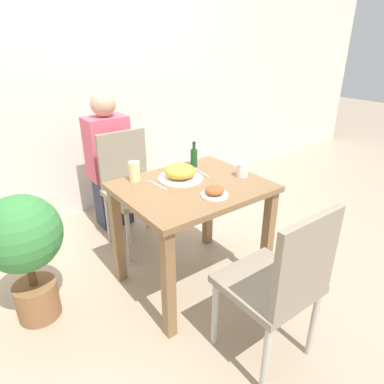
{
  "coord_description": "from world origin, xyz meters",
  "views": [
    {
      "loc": [
        -1.16,
        -1.55,
        1.57
      ],
      "look_at": [
        0.0,
        0.0,
        0.68
      ],
      "focal_mm": 32.0,
      "sensor_mm": 36.0,
      "label": 1
    }
  ],
  "objects_px": {
    "food_plate": "(180,173)",
    "chair_far": "(131,183)",
    "juice_glass": "(134,171)",
    "chair_near": "(281,281)",
    "drink_cup": "(242,170)",
    "person_figure": "(109,162)",
    "side_plate": "(214,192)",
    "sauce_bottle": "(194,157)",
    "potted_plant_left": "(24,244)"
  },
  "relations": [
    {
      "from": "drink_cup",
      "to": "person_figure",
      "type": "relative_size",
      "value": 0.08
    },
    {
      "from": "sauce_bottle",
      "to": "person_figure",
      "type": "xyz_separation_m",
      "value": [
        -0.29,
        0.82,
        -0.22
      ]
    },
    {
      "from": "side_plate",
      "to": "chair_near",
      "type": "bearing_deg",
      "value": -95.2
    },
    {
      "from": "chair_far",
      "to": "side_plate",
      "type": "height_order",
      "value": "chair_far"
    },
    {
      "from": "side_plate",
      "to": "juice_glass",
      "type": "distance_m",
      "value": 0.54
    },
    {
      "from": "chair_near",
      "to": "chair_far",
      "type": "relative_size",
      "value": 1.0
    },
    {
      "from": "drink_cup",
      "to": "sauce_bottle",
      "type": "bearing_deg",
      "value": 111.86
    },
    {
      "from": "sauce_bottle",
      "to": "chair_far",
      "type": "bearing_deg",
      "value": 120.91
    },
    {
      "from": "chair_far",
      "to": "side_plate",
      "type": "relative_size",
      "value": 5.67
    },
    {
      "from": "food_plate",
      "to": "person_figure",
      "type": "xyz_separation_m",
      "value": [
        -0.07,
        0.95,
        -0.19
      ]
    },
    {
      "from": "juice_glass",
      "to": "sauce_bottle",
      "type": "distance_m",
      "value": 0.46
    },
    {
      "from": "chair_far",
      "to": "drink_cup",
      "type": "distance_m",
      "value": 0.93
    },
    {
      "from": "chair_near",
      "to": "drink_cup",
      "type": "height_order",
      "value": "chair_near"
    },
    {
      "from": "sauce_bottle",
      "to": "person_figure",
      "type": "distance_m",
      "value": 0.89
    },
    {
      "from": "juice_glass",
      "to": "potted_plant_left",
      "type": "height_order",
      "value": "juice_glass"
    },
    {
      "from": "chair_near",
      "to": "person_figure",
      "type": "distance_m",
      "value": 1.84
    },
    {
      "from": "food_plate",
      "to": "chair_far",
      "type": "bearing_deg",
      "value": 95.85
    },
    {
      "from": "chair_near",
      "to": "juice_glass",
      "type": "bearing_deg",
      "value": -78.67
    },
    {
      "from": "chair_near",
      "to": "sauce_bottle",
      "type": "distance_m",
      "value": 1.09
    },
    {
      "from": "side_plate",
      "to": "juice_glass",
      "type": "height_order",
      "value": "juice_glass"
    },
    {
      "from": "food_plate",
      "to": "side_plate",
      "type": "height_order",
      "value": "food_plate"
    },
    {
      "from": "chair_near",
      "to": "drink_cup",
      "type": "relative_size",
      "value": 10.05
    },
    {
      "from": "chair_far",
      "to": "person_figure",
      "type": "xyz_separation_m",
      "value": [
        -0.01,
        0.36,
        0.07
      ]
    },
    {
      "from": "person_figure",
      "to": "food_plate",
      "type": "bearing_deg",
      "value": -85.64
    },
    {
      "from": "sauce_bottle",
      "to": "side_plate",
      "type": "bearing_deg",
      "value": -113.52
    },
    {
      "from": "chair_near",
      "to": "food_plate",
      "type": "relative_size",
      "value": 3.15
    },
    {
      "from": "food_plate",
      "to": "juice_glass",
      "type": "bearing_deg",
      "value": 148.9
    },
    {
      "from": "drink_cup",
      "to": "person_figure",
      "type": "xyz_separation_m",
      "value": [
        -0.42,
        1.16,
        -0.19
      ]
    },
    {
      "from": "chair_far",
      "to": "drink_cup",
      "type": "relative_size",
      "value": 10.05
    },
    {
      "from": "food_plate",
      "to": "juice_glass",
      "type": "distance_m",
      "value": 0.29
    },
    {
      "from": "juice_glass",
      "to": "side_plate",
      "type": "bearing_deg",
      "value": -61.36
    },
    {
      "from": "chair_near",
      "to": "person_figure",
      "type": "xyz_separation_m",
      "value": [
        -0.03,
        1.84,
        0.07
      ]
    },
    {
      "from": "juice_glass",
      "to": "sauce_bottle",
      "type": "xyz_separation_m",
      "value": [
        0.46,
        -0.01,
        0.01
      ]
    },
    {
      "from": "food_plate",
      "to": "juice_glass",
      "type": "relative_size",
      "value": 2.27
    },
    {
      "from": "potted_plant_left",
      "to": "sauce_bottle",
      "type": "bearing_deg",
      "value": -1.8
    },
    {
      "from": "drink_cup",
      "to": "side_plate",
      "type": "bearing_deg",
      "value": -160.26
    },
    {
      "from": "food_plate",
      "to": "person_figure",
      "type": "height_order",
      "value": "person_figure"
    },
    {
      "from": "sauce_bottle",
      "to": "juice_glass",
      "type": "bearing_deg",
      "value": 178.63
    },
    {
      "from": "drink_cup",
      "to": "juice_glass",
      "type": "distance_m",
      "value": 0.69
    },
    {
      "from": "chair_near",
      "to": "food_plate",
      "type": "bearing_deg",
      "value": -92.54
    },
    {
      "from": "chair_far",
      "to": "person_figure",
      "type": "bearing_deg",
      "value": 91.91
    },
    {
      "from": "juice_glass",
      "to": "person_figure",
      "type": "xyz_separation_m",
      "value": [
        0.17,
        0.81,
        -0.21
      ]
    },
    {
      "from": "chair_far",
      "to": "potted_plant_left",
      "type": "height_order",
      "value": "chair_far"
    },
    {
      "from": "juice_glass",
      "to": "person_figure",
      "type": "bearing_deg",
      "value": 77.9
    },
    {
      "from": "drink_cup",
      "to": "chair_near",
      "type": "bearing_deg",
      "value": -119.69
    },
    {
      "from": "food_plate",
      "to": "person_figure",
      "type": "distance_m",
      "value": 0.98
    },
    {
      "from": "drink_cup",
      "to": "juice_glass",
      "type": "bearing_deg",
      "value": 149.45
    },
    {
      "from": "drink_cup",
      "to": "potted_plant_left",
      "type": "height_order",
      "value": "drink_cup"
    },
    {
      "from": "chair_near",
      "to": "sauce_bottle",
      "type": "bearing_deg",
      "value": -103.85
    },
    {
      "from": "sauce_bottle",
      "to": "drink_cup",
      "type": "bearing_deg",
      "value": -68.14
    }
  ]
}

